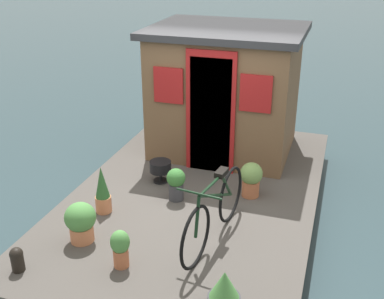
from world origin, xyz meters
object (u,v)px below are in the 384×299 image
bicycle (215,211)px  potted_plant_sage (102,191)px  potted_plant_thyme (81,221)px  mooring_bollard (17,259)px  charcoal_grill (160,167)px  potted_plant_geranium (176,183)px  houseboat_cabin (225,90)px  potted_plant_succulent (251,178)px  potted_plant_fern (120,247)px  potted_plant_basil (224,294)px

bicycle → potted_plant_sage: (0.17, 1.49, -0.09)m
potted_plant_thyme → mooring_bollard: 0.78m
potted_plant_thyme → bicycle: bearing=-71.7°
potted_plant_sage → potted_plant_thyme: 0.65m
charcoal_grill → mooring_bollard: charcoal_grill is taller
potted_plant_geranium → potted_plant_thyme: bearing=149.8°
charcoal_grill → mooring_bollard: 2.40m
bicycle → charcoal_grill: (1.14, 1.10, -0.16)m
mooring_bollard → houseboat_cabin: bearing=-18.7°
potted_plant_succulent → charcoal_grill: 1.29m
potted_plant_succulent → potted_plant_sage: bearing=119.9°
potted_plant_sage → potted_plant_succulent: size_ratio=1.30×
potted_plant_thyme → potted_plant_fern: size_ratio=1.11×
potted_plant_geranium → charcoal_grill: (0.40, 0.38, -0.02)m
charcoal_grill → potted_plant_geranium: bearing=-136.7°
houseboat_cabin → mooring_bollard: 4.00m
potted_plant_fern → mooring_bollard: size_ratio=1.57×
bicycle → charcoal_grill: bearing=44.0°
potted_plant_fern → potted_plant_thyme: bearing=66.0°
houseboat_cabin → potted_plant_fern: (-3.30, 0.26, -0.76)m
bicycle → potted_plant_fern: (-0.75, 0.81, -0.15)m
potted_plant_succulent → mooring_bollard: size_ratio=1.75×
potted_plant_basil → charcoal_grill: potted_plant_basil is taller
potted_plant_fern → potted_plant_succulent: bearing=-27.8°
potted_plant_sage → charcoal_grill: size_ratio=2.00×
bicycle → charcoal_grill: size_ratio=5.37×
potted_plant_succulent → charcoal_grill: bearing=89.8°
charcoal_grill → mooring_bollard: size_ratio=1.13×
bicycle → potted_plant_sage: size_ratio=2.68×
potted_plant_geranium → charcoal_grill: potted_plant_geranium is taller
bicycle → potted_plant_thyme: bearing=108.3°
potted_plant_geranium → potted_plant_fern: potted_plant_geranium is taller
potted_plant_fern → potted_plant_basil: bearing=-105.4°
potted_plant_sage → mooring_bollard: bearing=167.1°
bicycle → mooring_bollard: size_ratio=6.09×
houseboat_cabin → potted_plant_thyme: houseboat_cabin is taller
potted_plant_thyme → potted_plant_basil: bearing=-108.5°
houseboat_cabin → potted_plant_fern: 3.40m
potted_plant_geranium → potted_plant_basil: bearing=-148.5°
potted_plant_sage → charcoal_grill: bearing=-21.8°
potted_plant_geranium → charcoal_grill: size_ratio=1.42×
bicycle → mooring_bollard: (-1.15, 1.80, -0.24)m
potted_plant_thyme → potted_plant_basil: 1.93m
potted_plant_thyme → potted_plant_geranium: potted_plant_thyme is taller
potted_plant_sage → potted_plant_thyme: bearing=-174.6°
houseboat_cabin → potted_plant_succulent: bearing=-152.6°
bicycle → potted_plant_geranium: bicycle is taller
potted_plant_fern → mooring_bollard: bearing=111.9°
potted_plant_fern → potted_plant_basil: 1.24m
houseboat_cabin → mooring_bollard: houseboat_cabin is taller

